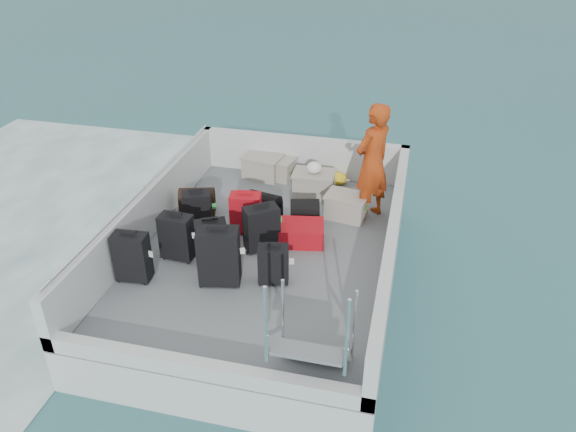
% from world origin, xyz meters
% --- Properties ---
extents(ground, '(160.00, 160.00, 0.00)m').
position_xyz_m(ground, '(0.00, 0.00, 0.00)').
color(ground, '#16484E').
rests_on(ground, ground).
extents(ferry_hull, '(3.60, 5.00, 0.60)m').
position_xyz_m(ferry_hull, '(0.00, 0.00, 0.30)').
color(ferry_hull, silver).
rests_on(ferry_hull, ground).
extents(deck, '(3.30, 4.70, 0.02)m').
position_xyz_m(deck, '(0.00, 0.00, 0.61)').
color(deck, slate).
rests_on(deck, ferry_hull).
extents(deck_fittings, '(3.60, 5.00, 0.90)m').
position_xyz_m(deck_fittings, '(0.35, -0.32, 0.99)').
color(deck_fittings, '#B9BDBD').
rests_on(deck_fittings, deck).
extents(suitcase_0, '(0.45, 0.28, 0.67)m').
position_xyz_m(suitcase_0, '(-1.42, -1.07, 0.96)').
color(suitcase_0, black).
rests_on(suitcase_0, deck).
extents(suitcase_1, '(0.45, 0.27, 0.65)m').
position_xyz_m(suitcase_1, '(-1.07, -0.48, 0.95)').
color(suitcase_1, black).
rests_on(suitcase_1, deck).
extents(suitcase_2, '(0.47, 0.37, 0.59)m').
position_xyz_m(suitcase_2, '(-1.09, 0.29, 0.92)').
color(suitcase_2, black).
rests_on(suitcase_2, deck).
extents(suitcase_3, '(0.56, 0.40, 0.78)m').
position_xyz_m(suitcase_3, '(-0.33, -0.87, 1.01)').
color(suitcase_3, black).
rests_on(suitcase_3, deck).
extents(suitcase_4, '(0.48, 0.40, 0.61)m').
position_xyz_m(suitcase_4, '(-0.59, -0.45, 0.93)').
color(suitcase_4, black).
rests_on(suitcase_4, deck).
extents(suitcase_5, '(0.48, 0.33, 0.61)m').
position_xyz_m(suitcase_5, '(-0.38, 0.38, 0.92)').
color(suitcase_5, '#B80E1A').
rests_on(suitcase_5, deck).
extents(suitcase_6, '(0.42, 0.30, 0.53)m').
position_xyz_m(suitcase_6, '(0.32, -0.71, 0.89)').
color(suitcase_6, black).
rests_on(suitcase_6, deck).
extents(suitcase_7, '(0.53, 0.49, 0.65)m').
position_xyz_m(suitcase_7, '(-0.03, 0.00, 0.94)').
color(suitcase_7, black).
rests_on(suitcase_7, deck).
extents(suitcase_8, '(0.80, 0.60, 0.29)m').
position_xyz_m(suitcase_8, '(0.41, 0.29, 0.76)').
color(suitcase_8, '#B80E1A').
rests_on(suitcase_8, deck).
extents(duffel_0, '(0.60, 0.44, 0.32)m').
position_xyz_m(duffel_0, '(-1.27, 0.73, 0.78)').
color(duffel_0, black).
rests_on(duffel_0, deck).
extents(duffel_1, '(0.55, 0.40, 0.32)m').
position_xyz_m(duffel_1, '(-0.23, 0.83, 0.78)').
color(duffel_1, black).
rests_on(duffel_1, deck).
extents(duffel_2, '(0.48, 0.39, 0.32)m').
position_xyz_m(duffel_2, '(0.41, 0.77, 0.78)').
color(duffel_2, black).
rests_on(duffel_2, deck).
extents(crate_0, '(0.67, 0.51, 0.37)m').
position_xyz_m(crate_0, '(-0.64, 2.16, 0.81)').
color(crate_0, '#ADA497').
rests_on(crate_0, deck).
extents(crate_1, '(0.62, 0.49, 0.34)m').
position_xyz_m(crate_1, '(-0.38, 2.20, 0.79)').
color(crate_1, '#ADA497').
rests_on(crate_1, deck).
extents(crate_2, '(0.65, 0.46, 0.38)m').
position_xyz_m(crate_2, '(0.35, 1.71, 0.81)').
color(crate_2, '#ADA497').
rests_on(crate_2, deck).
extents(crate_3, '(0.64, 0.49, 0.35)m').
position_xyz_m(crate_3, '(0.97, 1.13, 0.80)').
color(crate_3, '#ADA497').
rests_on(crate_3, deck).
extents(yellow_bag, '(0.28, 0.26, 0.22)m').
position_xyz_m(yellow_bag, '(0.69, 2.20, 0.73)').
color(yellow_bag, gold).
rests_on(yellow_bag, deck).
extents(white_bag, '(0.24, 0.24, 0.18)m').
position_xyz_m(white_bag, '(0.35, 1.71, 1.09)').
color(white_bag, white).
rests_on(white_bag, crate_2).
extents(passenger, '(0.74, 0.79, 1.80)m').
position_xyz_m(passenger, '(1.30, 1.25, 1.52)').
color(passenger, '#ED4D16').
rests_on(passenger, deck).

